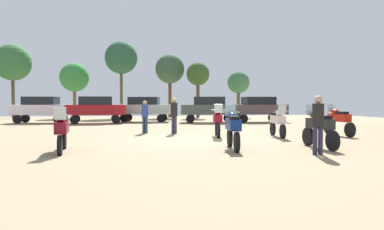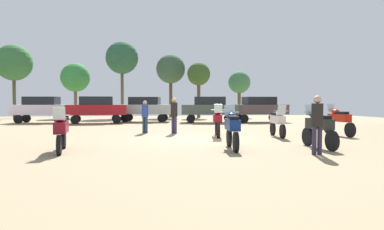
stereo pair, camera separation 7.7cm
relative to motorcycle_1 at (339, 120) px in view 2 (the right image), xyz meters
name	(u,v)px [view 2 (the right image)]	position (x,y,z in m)	size (l,w,h in m)	color
ground_plane	(195,139)	(-6.93, -0.38, -0.75)	(44.00, 52.00, 0.02)	#917F5E
motorcycle_1	(339,120)	(0.00, 0.00, 0.00)	(0.62, 2.25, 1.51)	black
motorcycle_2	(61,130)	(-11.73, -3.89, -0.03)	(0.65, 2.18, 1.44)	black
motorcycle_3	(232,128)	(-6.17, -4.03, -0.01)	(0.62, 2.14, 1.49)	black
motorcycle_4	(278,121)	(-3.05, -0.12, -0.03)	(0.62, 2.15, 1.45)	black
motorcycle_5	(217,121)	(-5.75, 0.41, 0.00)	(0.67, 2.30, 1.50)	black
motorcycle_7	(319,127)	(-3.13, -4.12, -0.01)	(0.62, 2.18, 1.50)	black
car_1	(145,107)	(-9.08, 13.24, 0.43)	(4.56, 2.57, 2.00)	black
car_2	(42,108)	(-16.87, 12.66, 0.43)	(4.43, 2.15, 2.00)	black
car_3	(210,107)	(-4.07, 11.41, 0.43)	(4.53, 2.46, 2.00)	black
car_4	(259,107)	(-0.12, 11.43, 0.43)	(4.39, 2.01, 2.00)	black
car_5	(96,108)	(-12.67, 11.54, 0.43)	(4.48, 2.28, 2.00)	black
person_1	(317,120)	(-3.94, -5.58, 0.31)	(0.36, 0.36, 1.79)	#2B273F
person_2	(145,114)	(-9.07, 2.64, 0.23)	(0.48, 0.48, 1.67)	#23374E
person_3	(174,113)	(-7.62, 2.13, 0.32)	(0.48, 0.48, 1.81)	#312A4B
tree_1	(14,63)	(-21.87, 21.44, 4.71)	(3.57, 3.57, 7.27)	#4D422B
tree_2	(75,78)	(-16.00, 21.35, 3.30)	(2.89, 2.89, 5.51)	brown
tree_3	(171,69)	(-6.35, 21.79, 4.29)	(3.05, 3.05, 6.61)	brown
tree_4	(239,83)	(0.82, 20.81, 2.87)	(2.32, 2.32, 4.83)	brown
tree_5	(122,58)	(-11.40, 21.90, 5.40)	(3.35, 3.35, 7.86)	brown
tree_7	(199,75)	(-3.58, 20.32, 3.64)	(2.36, 2.36, 5.65)	brown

